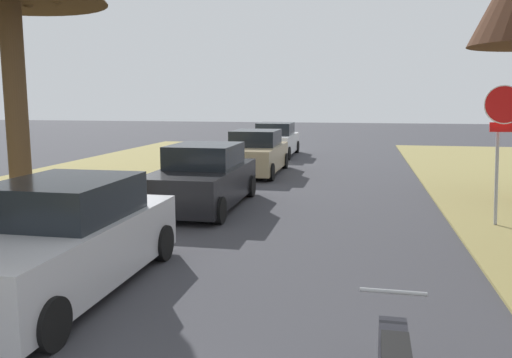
# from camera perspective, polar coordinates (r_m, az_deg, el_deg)

# --- Properties ---
(stop_sign_far) EXTENTS (0.81, 0.54, 2.94)m
(stop_sign_far) POSITION_cam_1_polar(r_m,az_deg,el_deg) (12.11, 25.11, 5.34)
(stop_sign_far) COLOR #9EA0A5
(stop_sign_far) RESTS_ON grass_verge_right
(parked_sedan_silver) EXTENTS (1.95, 4.40, 1.57)m
(parked_sedan_silver) POSITION_cam_1_polar(r_m,az_deg,el_deg) (7.96, -20.34, -6.27)
(parked_sedan_silver) COLOR #BCBCC1
(parked_sedan_silver) RESTS_ON ground
(parked_sedan_black) EXTENTS (1.95, 4.40, 1.57)m
(parked_sedan_black) POSITION_cam_1_polar(r_m,az_deg,el_deg) (13.27, -5.74, 0.04)
(parked_sedan_black) COLOR black
(parked_sedan_black) RESTS_ON ground
(parked_sedan_tan) EXTENTS (1.95, 4.40, 1.57)m
(parked_sedan_tan) POSITION_cam_1_polar(r_m,az_deg,el_deg) (19.25, -0.10, 2.76)
(parked_sedan_tan) COLOR tan
(parked_sedan_tan) RESTS_ON ground
(parked_sedan_white) EXTENTS (1.95, 4.40, 1.57)m
(parked_sedan_white) POSITION_cam_1_polar(r_m,az_deg,el_deg) (25.36, 2.06, 4.17)
(parked_sedan_white) COLOR white
(parked_sedan_white) RESTS_ON ground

